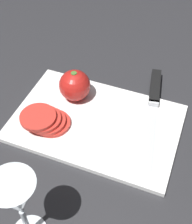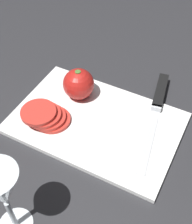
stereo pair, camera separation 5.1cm
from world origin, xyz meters
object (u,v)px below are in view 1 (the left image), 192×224
wine_glass (16,200)px  tomato_slice_stack_near (45,120)px  knife (154,94)px  whole_tomato (75,85)px

wine_glass → tomato_slice_stack_near: size_ratio=1.57×
knife → whole_tomato: bearing=-78.4°
tomato_slice_stack_near → wine_glass: bearing=109.9°
wine_glass → knife: 0.43m
wine_glass → knife: size_ratio=0.55×
whole_tomato → tomato_slice_stack_near: size_ratio=0.71×
wine_glass → whole_tomato: 0.34m
whole_tomato → knife: size_ratio=0.25×
wine_glass → whole_tomato: (0.06, -0.33, -0.07)m
whole_tomato → wine_glass: bearing=99.7°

